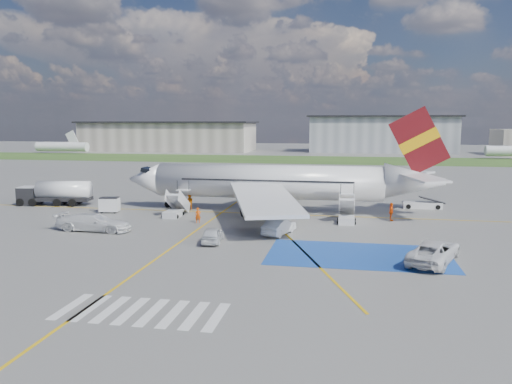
% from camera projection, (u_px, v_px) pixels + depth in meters
% --- Properties ---
extents(ground, '(400.00, 400.00, 0.00)m').
position_uv_depth(ground, '(243.00, 238.00, 44.24)').
color(ground, '#60605E').
rests_on(ground, ground).
extents(grass_strip, '(400.00, 30.00, 0.01)m').
position_uv_depth(grass_strip, '(315.00, 160.00, 136.74)').
color(grass_strip, '#2D4C1E').
rests_on(grass_strip, ground).
extents(taxiway_line_main, '(120.00, 0.20, 0.01)m').
position_uv_depth(taxiway_line_main, '(265.00, 214.00, 55.92)').
color(taxiway_line_main, gold).
rests_on(taxiway_line_main, ground).
extents(taxiway_line_cross, '(0.20, 60.00, 0.01)m').
position_uv_depth(taxiway_line_cross, '(145.00, 267.00, 35.40)').
color(taxiway_line_cross, gold).
rests_on(taxiway_line_cross, ground).
extents(taxiway_line_diag, '(20.71, 56.45, 0.01)m').
position_uv_depth(taxiway_line_diag, '(265.00, 214.00, 55.92)').
color(taxiway_line_diag, gold).
rests_on(taxiway_line_diag, ground).
extents(staging_box, '(14.00, 8.00, 0.01)m').
position_uv_depth(staging_box, '(359.00, 255.00, 38.53)').
color(staging_box, '#1A459D').
rests_on(staging_box, ground).
extents(crosswalk, '(9.00, 4.00, 0.01)m').
position_uv_depth(crosswalk, '(142.00, 312.00, 27.03)').
color(crosswalk, silver).
rests_on(crosswalk, ground).
extents(terminal_west, '(60.00, 22.00, 10.00)m').
position_uv_depth(terminal_west, '(169.00, 137.00, 180.07)').
color(terminal_west, gray).
rests_on(terminal_west, ground).
extents(terminal_centre, '(48.00, 18.00, 12.00)m').
position_uv_depth(terminal_centre, '(381.00, 135.00, 171.24)').
color(terminal_centre, gray).
rests_on(terminal_centre, ground).
extents(airliner, '(36.81, 32.95, 11.92)m').
position_uv_depth(airliner, '(281.00, 182.00, 57.13)').
color(airliner, silver).
rests_on(airliner, ground).
extents(airstairs_fwd, '(1.90, 5.20, 3.60)m').
position_uv_depth(airstairs_fwd, '(174.00, 211.00, 54.34)').
color(airstairs_fwd, silver).
rests_on(airstairs_fwd, ground).
extents(airstairs_aft, '(1.90, 5.20, 3.60)m').
position_uv_depth(airstairs_aft, '(347.00, 217.00, 51.00)').
color(airstairs_aft, silver).
rests_on(airstairs_aft, ground).
extents(fuel_tanker, '(9.07, 3.62, 3.01)m').
position_uv_depth(fuel_tanker, '(56.00, 195.00, 61.76)').
color(fuel_tanker, black).
rests_on(fuel_tanker, ground).
extents(gpu_cart, '(2.29, 1.66, 1.76)m').
position_uv_depth(gpu_cart, '(110.00, 206.00, 56.64)').
color(gpu_cart, silver).
rests_on(gpu_cart, ground).
extents(belt_loader, '(4.89, 1.99, 1.45)m').
position_uv_depth(belt_loader, '(422.00, 205.00, 59.54)').
color(belt_loader, silver).
rests_on(belt_loader, ground).
extents(car_silver_a, '(2.03, 4.13, 1.35)m').
position_uv_depth(car_silver_a, '(212.00, 235.00, 42.58)').
color(car_silver_a, silver).
rests_on(car_silver_a, ground).
extents(car_silver_b, '(2.79, 4.71, 1.47)m').
position_uv_depth(car_silver_b, '(279.00, 227.00, 45.56)').
color(car_silver_b, '#AAADB1').
rests_on(car_silver_b, ground).
extents(van_white_a, '(4.52, 6.24, 2.13)m').
position_uv_depth(van_white_a, '(434.00, 248.00, 36.61)').
color(van_white_a, silver).
rests_on(van_white_a, ground).
extents(van_white_b, '(5.63, 2.48, 2.17)m').
position_uv_depth(van_white_b, '(94.00, 219.00, 47.08)').
color(van_white_b, silver).
rests_on(van_white_b, ground).
extents(crew_fwd, '(0.69, 0.58, 1.60)m').
position_uv_depth(crew_fwd, '(198.00, 215.00, 50.75)').
color(crew_fwd, '#FD5C0D').
rests_on(crew_fwd, ground).
extents(crew_nose, '(1.13, 1.08, 1.83)m').
position_uv_depth(crew_nose, '(190.00, 202.00, 58.44)').
color(crew_nose, orange).
rests_on(crew_nose, ground).
extents(crew_aft, '(0.50, 1.14, 1.93)m').
position_uv_depth(crew_aft, '(391.00, 212.00, 51.80)').
color(crew_aft, '#F45A0C').
rests_on(crew_aft, ground).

